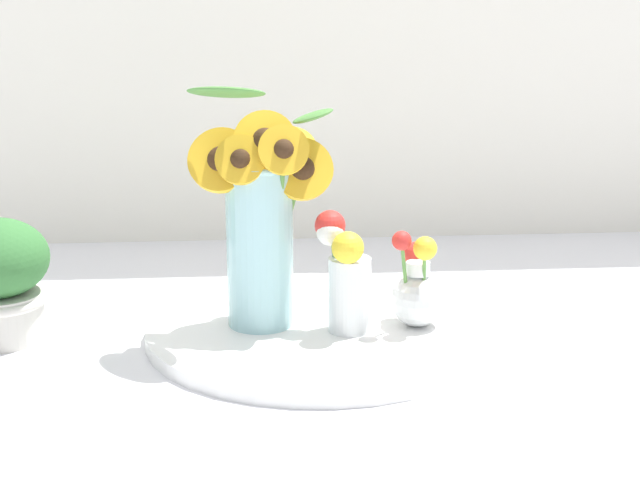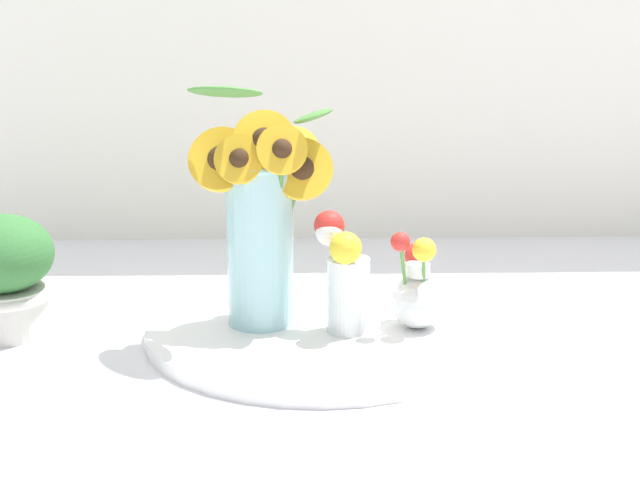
{
  "view_description": "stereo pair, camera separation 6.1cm",
  "coord_description": "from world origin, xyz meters",
  "px_view_note": "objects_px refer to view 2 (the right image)",
  "views": [
    {
      "loc": [
        -0.12,
        -1.13,
        0.44
      ],
      "look_at": [
        -0.03,
        0.05,
        0.14
      ],
      "focal_mm": 50.0,
      "sensor_mm": 36.0,
      "label": 1
    },
    {
      "loc": [
        -0.06,
        -1.13,
        0.44
      ],
      "look_at": [
        -0.03,
        0.05,
        0.14
      ],
      "focal_mm": 50.0,
      "sensor_mm": 36.0,
      "label": 2
    }
  ],
  "objects_px": {
    "serving_tray": "(320,329)",
    "potted_plant": "(4,272)",
    "vase_small_center": "(343,274)",
    "mason_jar_sunflowers": "(261,217)",
    "vase_bulb_right": "(417,291)"
  },
  "relations": [
    {
      "from": "serving_tray",
      "to": "mason_jar_sunflowers",
      "type": "relative_size",
      "value": 1.43
    },
    {
      "from": "potted_plant",
      "to": "serving_tray",
      "type": "bearing_deg",
      "value": -2.29
    },
    {
      "from": "serving_tray",
      "to": "vase_small_center",
      "type": "relative_size",
      "value": 2.93
    },
    {
      "from": "vase_small_center",
      "to": "vase_bulb_right",
      "type": "relative_size",
      "value": 1.16
    },
    {
      "from": "serving_tray",
      "to": "mason_jar_sunflowers",
      "type": "xyz_separation_m",
      "value": [
        -0.08,
        -0.0,
        0.16
      ]
    },
    {
      "from": "serving_tray",
      "to": "vase_bulb_right",
      "type": "bearing_deg",
      "value": -9.38
    },
    {
      "from": "mason_jar_sunflowers",
      "to": "vase_bulb_right",
      "type": "relative_size",
      "value": 2.39
    },
    {
      "from": "serving_tray",
      "to": "vase_small_center",
      "type": "distance_m",
      "value": 0.1
    },
    {
      "from": "vase_bulb_right",
      "to": "mason_jar_sunflowers",
      "type": "bearing_deg",
      "value": 174.35
    },
    {
      "from": "serving_tray",
      "to": "potted_plant",
      "type": "height_order",
      "value": "potted_plant"
    },
    {
      "from": "vase_bulb_right",
      "to": "serving_tray",
      "type": "bearing_deg",
      "value": 170.62
    },
    {
      "from": "mason_jar_sunflowers",
      "to": "vase_bulb_right",
      "type": "xyz_separation_m",
      "value": [
        0.21,
        -0.02,
        -0.1
      ]
    },
    {
      "from": "potted_plant",
      "to": "vase_bulb_right",
      "type": "bearing_deg",
      "value": -3.94
    },
    {
      "from": "serving_tray",
      "to": "potted_plant",
      "type": "xyz_separation_m",
      "value": [
        -0.44,
        0.02,
        0.08
      ]
    },
    {
      "from": "mason_jar_sunflowers",
      "to": "potted_plant",
      "type": "bearing_deg",
      "value": 177.07
    }
  ]
}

